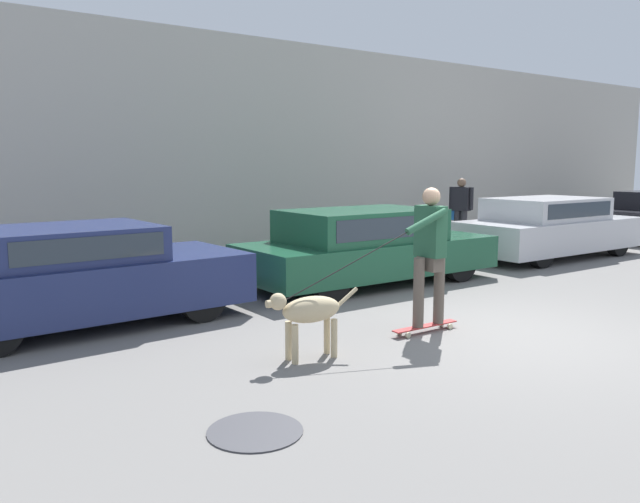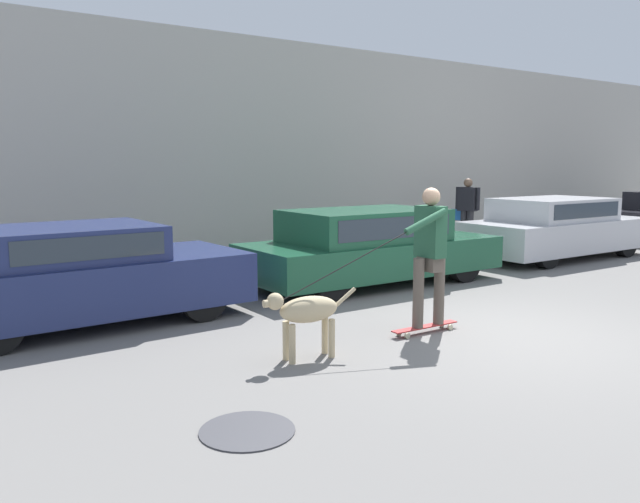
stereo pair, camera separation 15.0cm
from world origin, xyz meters
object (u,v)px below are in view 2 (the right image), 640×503
parked_car_1 (370,247)px  dog (306,312)px  skateboarder (429,250)px  pedestrian_with_bag (467,208)px  parked_car_2 (556,228)px  parked_car_0 (85,276)px

parked_car_1 → dog: (-3.16, -2.82, -0.13)m
skateboarder → pedestrian_with_bag: (6.04, 4.88, -0.02)m
parked_car_1 → skateboarder: skateboarder is taller
parked_car_1 → skateboarder: bearing=-115.9°
parked_car_1 → skateboarder: (-1.38, -2.79, 0.38)m
parked_car_2 → skateboarder: size_ratio=1.72×
parked_car_1 → parked_car_2: bearing=0.4°
parked_car_0 → pedestrian_with_bag: 9.57m
parked_car_0 → parked_car_2: (9.84, 0.00, 0.02)m
parked_car_0 → dog: bearing=-63.8°
skateboarder → pedestrian_with_bag: size_ratio=1.68×
skateboarder → pedestrian_with_bag: 7.77m
parked_car_1 → pedestrian_with_bag: 5.12m
pedestrian_with_bag → parked_car_0: bearing=176.7°
parked_car_0 → dog: parked_car_0 is taller
parked_car_2 → pedestrian_with_bag: 2.17m
parked_car_1 → parked_car_0: bearing=-179.6°
parked_car_2 → dog: parked_car_2 is taller
dog → skateboarder: size_ratio=0.42×
dog → pedestrian_with_bag: pedestrian_with_bag is taller
parked_car_1 → parked_car_2: parked_car_2 is taller
parked_car_1 → pedestrian_with_bag: pedestrian_with_bag is taller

